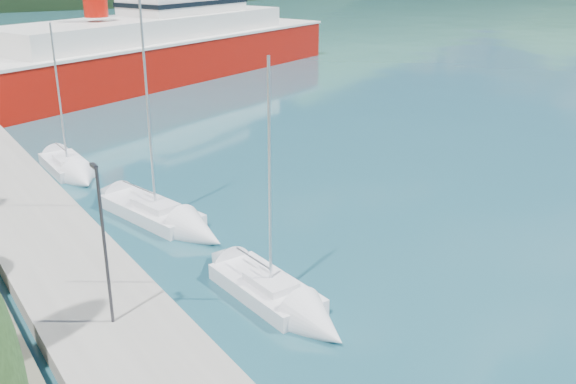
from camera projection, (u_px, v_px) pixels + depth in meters
quay at (26, 214)px, 34.59m from camera, size 5.00×88.00×0.80m
lamp_posts at (85, 221)px, 24.30m from camera, size 0.15×47.43×6.06m
sailboat_near at (293, 308)px, 25.60m from camera, size 2.68×7.77×11.00m
sailboat_mid at (176, 223)px, 33.61m from camera, size 4.29×9.43×13.13m
sailboat_far at (75, 173)px, 41.33m from camera, size 2.34×7.16×10.49m
ferry at (154, 51)px, 72.39m from camera, size 53.83×30.01×10.60m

